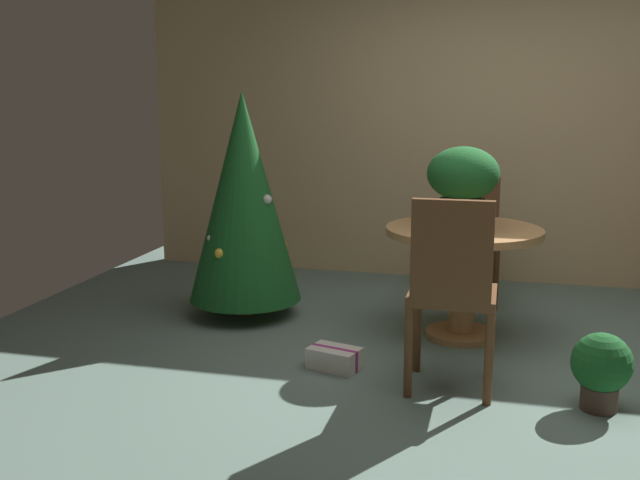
# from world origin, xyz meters

# --- Properties ---
(ground_plane) EXTENTS (6.60, 6.60, 0.00)m
(ground_plane) POSITION_xyz_m (0.00, 0.00, 0.00)
(ground_plane) COLOR slate
(back_wall_panel) EXTENTS (6.00, 0.10, 2.60)m
(back_wall_panel) POSITION_xyz_m (0.00, 2.20, 1.30)
(back_wall_panel) COLOR tan
(back_wall_panel) RESTS_ON ground_plane
(round_dining_table) EXTENTS (0.97, 0.97, 0.71)m
(round_dining_table) POSITION_xyz_m (-0.19, 0.61, 0.53)
(round_dining_table) COLOR #B27F4C
(round_dining_table) RESTS_ON ground_plane
(flower_vase) EXTENTS (0.44, 0.44, 0.50)m
(flower_vase) POSITION_xyz_m (-0.21, 0.62, 1.00)
(flower_vase) COLOR #665B51
(flower_vase) RESTS_ON round_dining_table
(wooden_chair_near) EXTENTS (0.44, 0.42, 1.03)m
(wooden_chair_near) POSITION_xyz_m (-0.19, -0.31, 0.58)
(wooden_chair_near) COLOR brown
(wooden_chair_near) RESTS_ON ground_plane
(wooden_chair_far) EXTENTS (0.44, 0.40, 0.92)m
(wooden_chair_far) POSITION_xyz_m (-0.19, 1.51, 0.53)
(wooden_chair_far) COLOR brown
(wooden_chair_far) RESTS_ON ground_plane
(holiday_tree) EXTENTS (0.77, 0.77, 1.55)m
(holiday_tree) POSITION_xyz_m (-1.68, 0.72, 0.83)
(holiday_tree) COLOR brown
(holiday_tree) RESTS_ON ground_plane
(gift_box_cream) EXTENTS (0.32, 0.25, 0.12)m
(gift_box_cream) POSITION_xyz_m (-0.84, -0.13, 0.06)
(gift_box_cream) COLOR silver
(gift_box_cream) RESTS_ON ground_plane
(potted_plant) EXTENTS (0.30, 0.30, 0.39)m
(potted_plant) POSITION_xyz_m (0.54, -0.34, 0.22)
(potted_plant) COLOR #4C382D
(potted_plant) RESTS_ON ground_plane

